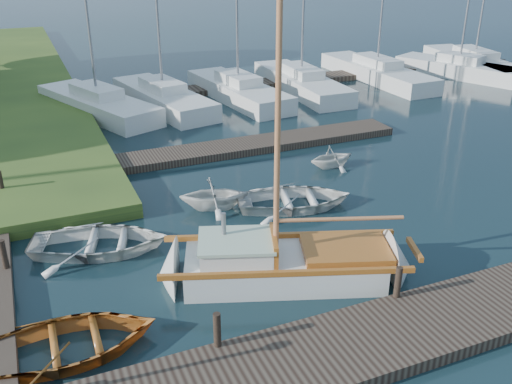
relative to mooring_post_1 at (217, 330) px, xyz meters
name	(u,v)px	position (x,y,z in m)	size (l,w,h in m)	color
ground	(256,228)	(3.00, 5.00, -0.70)	(160.00, 160.00, 0.00)	black
near_dock	(365,343)	(3.00, -1.00, -0.55)	(18.00, 2.20, 0.30)	black
far_dock	(239,147)	(5.00, 11.50, -0.55)	(14.00, 1.60, 0.30)	black
pontoon	(305,79)	(13.00, 21.00, -0.55)	(30.00, 1.60, 0.30)	black
mooring_post_1	(217,330)	(0.00, 0.00, 0.00)	(0.16, 0.16, 0.80)	black
mooring_post_2	(398,282)	(4.50, 0.00, 0.00)	(0.16, 0.16, 0.80)	black
mooring_post_4	(4,254)	(-4.00, 5.00, 0.00)	(0.16, 0.16, 0.80)	black
mooring_post_5	(1,182)	(-4.00, 10.00, 0.00)	(0.16, 0.16, 0.80)	black
sailboat	(290,266)	(2.72, 2.13, -0.36)	(7.39, 4.25, 9.83)	silver
dinghy	(65,340)	(-2.92, 1.30, -0.30)	(2.74, 3.84, 0.80)	#9C4F1B
tender_a	(99,239)	(-1.57, 5.44, -0.31)	(2.71, 3.79, 0.78)	silver
tender_b	(214,192)	(2.29, 6.79, -0.12)	(1.90, 2.21, 1.16)	silver
tender_c	(294,196)	(4.71, 5.84, -0.31)	(2.66, 3.73, 0.77)	silver
tender_d	(332,155)	(7.61, 8.46, -0.22)	(1.57, 1.81, 0.96)	silver
marina_boat_0	(98,102)	(0.53, 19.11, -0.13)	(5.09, 8.42, 11.45)	silver
marina_boat_1	(163,96)	(3.80, 19.01, -0.13)	(3.75, 8.26, 10.81)	silver
marina_boat_2	(238,89)	(7.86, 18.88, -0.13)	(3.21, 8.41, 10.89)	silver
marina_boat_3	(301,81)	(11.80, 19.18, -0.13)	(2.40, 8.79, 11.20)	silver
marina_boat_5	(377,71)	(17.22, 19.74, -0.13)	(2.46, 9.40, 11.75)	silver
marina_boat_6	(459,68)	(22.45, 18.53, -0.14)	(5.10, 7.94, 9.27)	silver
marina_boat_7	(474,62)	(24.53, 19.48, -0.13)	(3.58, 9.35, 11.82)	silver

